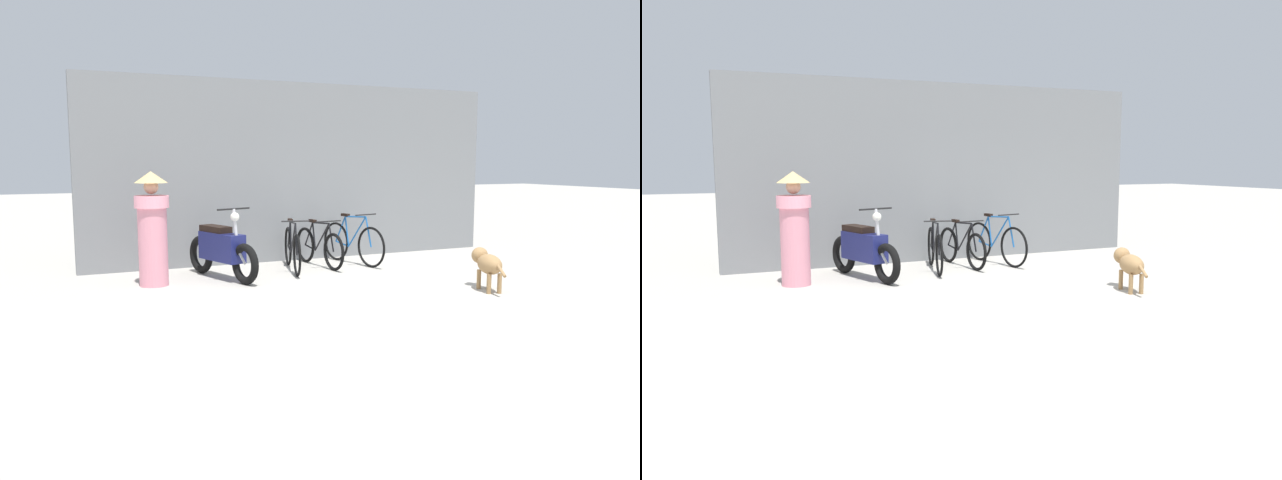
# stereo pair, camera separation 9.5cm
# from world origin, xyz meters

# --- Properties ---
(ground_plane) EXTENTS (60.00, 60.00, 0.00)m
(ground_plane) POSITION_xyz_m (0.00, 0.00, 0.00)
(ground_plane) COLOR #ADA89E
(shop_wall_back) EXTENTS (8.01, 0.20, 3.28)m
(shop_wall_back) POSITION_xyz_m (0.00, 3.60, 1.64)
(shop_wall_back) COLOR slate
(shop_wall_back) RESTS_ON ground
(bicycle_0) EXTENTS (0.56, 1.74, 0.89)m
(bicycle_0) POSITION_xyz_m (-0.63, 2.49, 0.37)
(bicycle_0) COLOR black
(bicycle_0) RESTS_ON ground
(bicycle_1) EXTENTS (0.46, 1.65, 0.84)m
(bicycle_1) POSITION_xyz_m (-0.05, 2.68, 0.34)
(bicycle_1) COLOR black
(bicycle_1) RESTS_ON ground
(bicycle_2) EXTENTS (0.49, 1.70, 0.93)m
(bicycle_2) POSITION_xyz_m (0.63, 2.67, 0.38)
(bicycle_2) COLOR black
(bicycle_2) RESTS_ON ground
(motorcycle) EXTENTS (0.71, 1.85, 1.14)m
(motorcycle) POSITION_xyz_m (-1.92, 2.29, 0.46)
(motorcycle) COLOR black
(motorcycle) RESTS_ON ground
(stray_dog) EXTENTS (0.45, 1.00, 0.59)m
(stray_dog) POSITION_xyz_m (1.32, -0.17, 0.39)
(stray_dog) COLOR #997247
(stray_dog) RESTS_ON ground
(person_in_robes) EXTENTS (0.68, 0.68, 1.71)m
(person_in_robes) POSITION_xyz_m (-3.00, 2.18, 0.89)
(person_in_robes) COLOR pink
(person_in_robes) RESTS_ON ground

